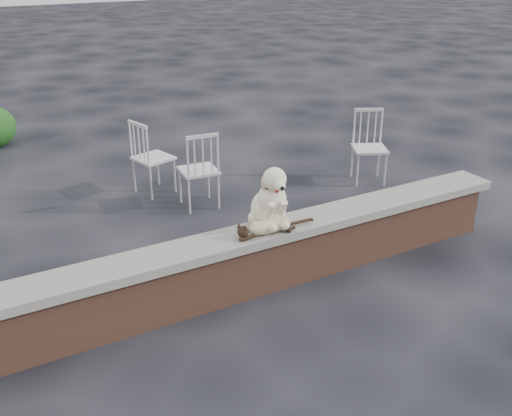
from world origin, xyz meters
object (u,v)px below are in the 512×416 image
dog (268,194)px  chair_d (370,147)px  chair_e (153,157)px  chair_c (198,169)px  cat (269,225)px

dog → chair_d: size_ratio=0.63×
chair_d → chair_e: bearing=-175.6°
chair_c → cat: bearing=89.1°
chair_c → chair_e: same height
dog → cat: (-0.08, -0.15, -0.22)m
cat → chair_e: bearing=97.8°
chair_c → chair_e: 0.75m
chair_c → chair_e: size_ratio=1.00×
chair_c → chair_d: size_ratio=1.00×
cat → chair_e: (-0.05, 2.73, -0.19)m
dog → chair_e: (-0.13, 2.58, -0.41)m
chair_e → cat: bearing=166.4°
cat → chair_d: bearing=40.4°
chair_c → chair_e: (-0.31, 0.68, 0.00)m
dog → chair_c: size_ratio=0.63×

